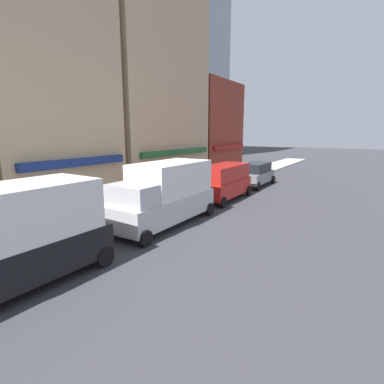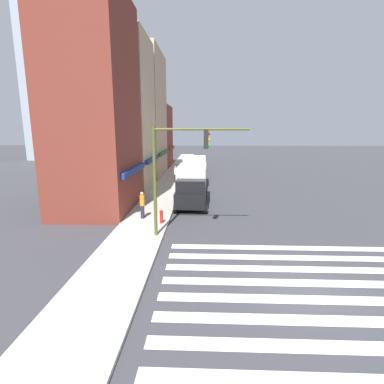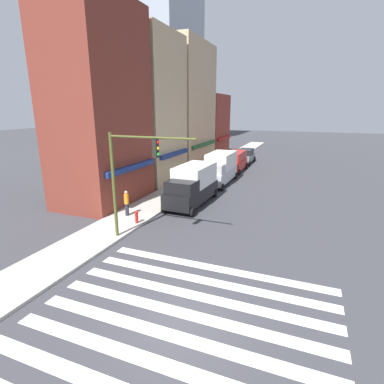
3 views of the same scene
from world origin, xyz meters
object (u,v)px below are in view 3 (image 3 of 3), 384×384
(box_truck_silver, at_px, (220,168))
(fire_hydrant, at_px, (137,216))
(traffic_signal, at_px, (131,169))
(box_truck_black, at_px, (192,185))
(pedestrian_orange_vest, at_px, (127,203))
(van_red, at_px, (235,161))
(suv_grey, at_px, (245,156))
(pedestrian_white_shirt, at_px, (205,168))

(box_truck_silver, xyz_separation_m, fire_hydrant, (-13.02, 1.70, -0.97))
(traffic_signal, height_order, box_truck_black, traffic_signal)
(traffic_signal, xyz_separation_m, fire_hydrant, (2.15, 1.18, -3.59))
(fire_hydrant, bearing_deg, pedestrian_orange_vest, 54.33)
(box_truck_black, xyz_separation_m, fire_hydrant, (-5.53, 1.70, -0.97))
(van_red, bearing_deg, box_truck_silver, 179.14)
(box_truck_black, height_order, suv_grey, box_truck_black)
(van_red, relative_size, pedestrian_white_shirt, 2.84)
(van_red, height_order, fire_hydrant, van_red)
(suv_grey, distance_m, fire_hydrant, 25.68)
(pedestrian_white_shirt, distance_m, fire_hydrant, 14.81)
(traffic_signal, bearing_deg, van_red, -1.37)
(box_truck_black, bearing_deg, suv_grey, 1.34)
(traffic_signal, relative_size, pedestrian_white_shirt, 3.45)
(box_truck_black, bearing_deg, pedestrian_orange_vest, 147.23)
(suv_grey, height_order, fire_hydrant, suv_grey)
(traffic_signal, relative_size, suv_grey, 1.29)
(van_red, relative_size, pedestrian_orange_vest, 2.84)
(pedestrian_white_shirt, bearing_deg, box_truck_silver, 68.55)
(box_truck_black, xyz_separation_m, box_truck_silver, (7.49, 0.00, 0.00))
(traffic_signal, bearing_deg, suv_grey, -1.07)
(suv_grey, relative_size, pedestrian_orange_vest, 2.67)
(van_red, xyz_separation_m, pedestrian_white_shirt, (-4.75, 2.19, -0.21))
(traffic_signal, distance_m, pedestrian_orange_vest, 5.11)
(box_truck_silver, xyz_separation_m, pedestrian_white_shirt, (1.77, 2.19, -0.51))
(traffic_signal, relative_size, pedestrian_orange_vest, 3.45)
(pedestrian_orange_vest, bearing_deg, suv_grey, 175.90)
(box_truck_black, distance_m, box_truck_silver, 7.49)
(traffic_signal, bearing_deg, box_truck_black, -3.88)
(box_truck_black, bearing_deg, traffic_signal, 177.46)
(traffic_signal, distance_m, suv_grey, 27.95)
(box_truck_silver, xyz_separation_m, suv_grey, (12.60, 0.00, -0.56))
(suv_grey, bearing_deg, traffic_signal, 177.86)
(suv_grey, height_order, pedestrian_orange_vest, suv_grey)
(pedestrian_white_shirt, xyz_separation_m, pedestrian_orange_vest, (-13.80, 0.89, 0.00))
(van_red, xyz_separation_m, fire_hydrant, (-19.54, 1.70, -0.67))
(traffic_signal, height_order, van_red, traffic_signal)
(van_red, xyz_separation_m, pedestrian_orange_vest, (-18.55, 3.08, -0.21))
(pedestrian_white_shirt, bearing_deg, pedestrian_orange_vest, 13.82)
(traffic_signal, distance_m, van_red, 21.89)
(box_truck_silver, bearing_deg, van_red, 0.12)
(box_truck_silver, height_order, pedestrian_orange_vest, box_truck_silver)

